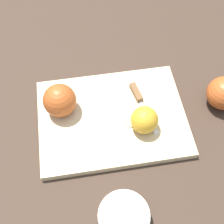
{
  "coord_description": "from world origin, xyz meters",
  "views": [
    {
      "loc": [
        -0.08,
        -0.42,
        0.73
      ],
      "look_at": [
        0.0,
        0.0,
        0.04
      ],
      "focal_mm": 50.0,
      "sensor_mm": 36.0,
      "label": 1
    }
  ],
  "objects_px": {
    "apple_half_right": "(144,120)",
    "knife": "(138,97)",
    "apple_half_left": "(60,100)",
    "bowl": "(124,217)",
    "apple_whole": "(223,93)"
  },
  "relations": [
    {
      "from": "apple_whole",
      "to": "bowl",
      "type": "height_order",
      "value": "apple_whole"
    },
    {
      "from": "apple_half_left",
      "to": "bowl",
      "type": "relative_size",
      "value": 0.76
    },
    {
      "from": "apple_half_left",
      "to": "knife",
      "type": "distance_m",
      "value": 0.21
    },
    {
      "from": "apple_half_left",
      "to": "bowl",
      "type": "xyz_separation_m",
      "value": [
        0.1,
        -0.31,
        -0.04
      ]
    },
    {
      "from": "apple_whole",
      "to": "bowl",
      "type": "distance_m",
      "value": 0.42
    },
    {
      "from": "apple_whole",
      "to": "apple_half_left",
      "type": "bearing_deg",
      "value": 174.3
    },
    {
      "from": "knife",
      "to": "apple_whole",
      "type": "distance_m",
      "value": 0.23
    },
    {
      "from": "apple_half_left",
      "to": "apple_whole",
      "type": "relative_size",
      "value": 0.84
    },
    {
      "from": "bowl",
      "to": "apple_half_right",
      "type": "bearing_deg",
      "value": 65.89
    },
    {
      "from": "apple_half_left",
      "to": "bowl",
      "type": "bearing_deg",
      "value": 2.31
    },
    {
      "from": "apple_half_right",
      "to": "bowl",
      "type": "distance_m",
      "value": 0.24
    },
    {
      "from": "apple_half_right",
      "to": "apple_half_left",
      "type": "bearing_deg",
      "value": -91.76
    },
    {
      "from": "knife",
      "to": "bowl",
      "type": "bearing_deg",
      "value": -29.02
    },
    {
      "from": "apple_half_left",
      "to": "apple_half_right",
      "type": "relative_size",
      "value": 1.23
    },
    {
      "from": "apple_half_right",
      "to": "knife",
      "type": "height_order",
      "value": "apple_half_right"
    }
  ]
}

